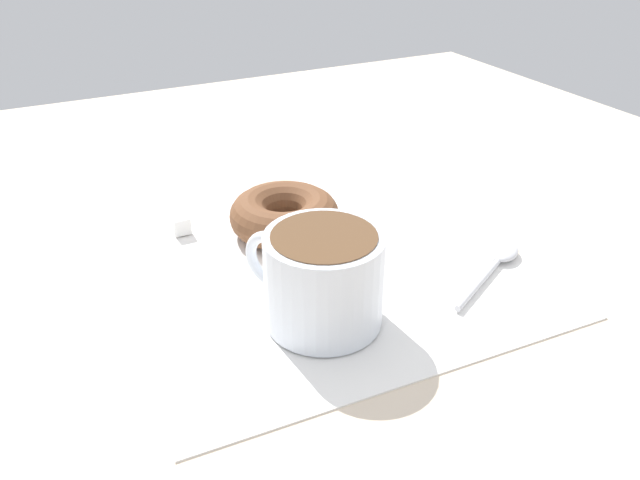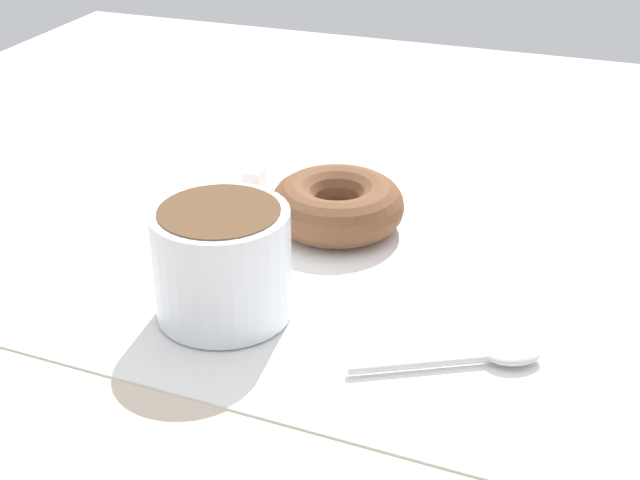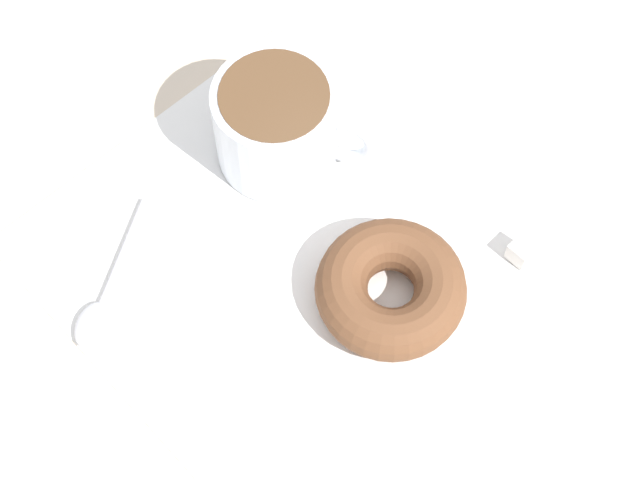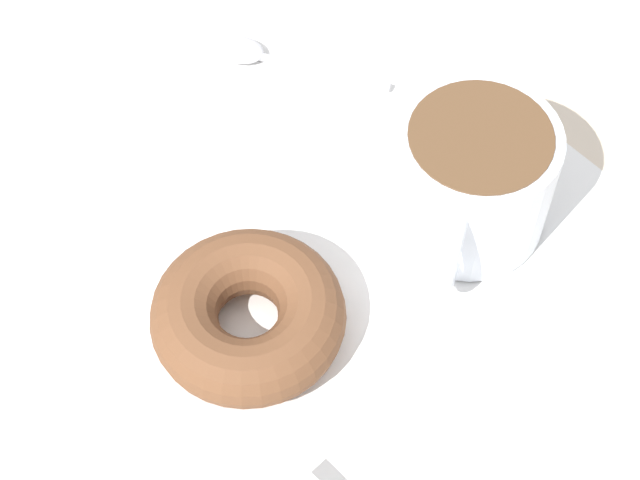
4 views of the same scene
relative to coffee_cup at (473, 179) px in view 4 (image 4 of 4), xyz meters
The scene contains 5 objects.
ground_plane 12.44cm from the coffee_cup, 61.84° to the left, with size 120.00×120.00×2.00cm, color beige.
napkin 10.09cm from the coffee_cup, 64.44° to the left, with size 35.18×35.18×0.30cm, color white.
coffee_cup is the anchor object (origin of this frame).
donut 15.01cm from the coffee_cup, 77.74° to the left, with size 10.82×10.82×3.78cm, color brown.
spoon 18.50cm from the coffee_cup, ahead, with size 11.59×7.21×0.90cm.
Camera 4 is at (-25.68, 21.68, 53.33)cm, focal length 60.00 mm.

